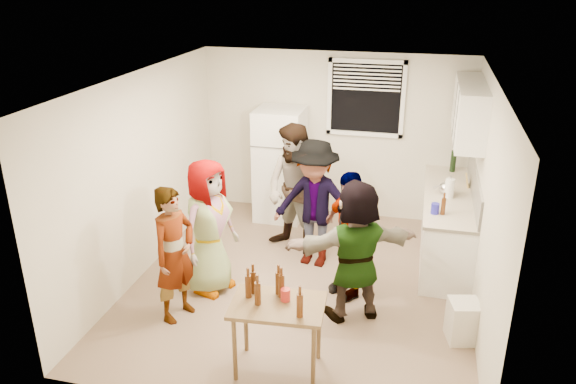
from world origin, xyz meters
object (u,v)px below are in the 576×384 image
(kettle, at_px, (446,194))
(guest_orange, at_px, (353,314))
(beer_bottle_counter, at_px, (442,214))
(guest_black, at_px, (346,293))
(guest_back_right, at_px, (313,262))
(guest_grey, at_px, (212,288))
(beer_bottle_table, at_px, (258,304))
(serving_table, at_px, (278,368))
(guest_stripe, at_px, (180,315))
(red_cup, at_px, (286,300))
(guest_back_left, at_px, (295,250))
(refrigerator, at_px, (280,164))
(blue_cup, at_px, (435,214))
(trash_bin, at_px, (463,319))
(wine_bottle, at_px, (452,171))

(kettle, xyz_separation_m, guest_orange, (-0.95, -1.65, -0.90))
(beer_bottle_counter, distance_m, guest_black, 1.47)
(beer_bottle_counter, relative_size, guest_back_right, 0.12)
(guest_grey, bearing_deg, beer_bottle_table, -121.96)
(serving_table, xyz_separation_m, guest_back_right, (-0.08, 2.14, 0.00))
(beer_bottle_counter, relative_size, guest_grey, 0.12)
(guest_grey, xyz_separation_m, guest_stripe, (-0.15, -0.62, 0.00))
(guest_back_right, distance_m, guest_black, 0.83)
(red_cup, xyz_separation_m, guest_grey, (-1.21, 1.15, -0.73))
(guest_stripe, height_order, guest_back_left, guest_back_left)
(refrigerator, height_order, guest_orange, refrigerator)
(refrigerator, xyz_separation_m, blue_cup, (2.26, -1.42, 0.05))
(trash_bin, relative_size, serving_table, 0.51)
(wine_bottle, bearing_deg, refrigerator, -176.42)
(blue_cup, height_order, beer_bottle_table, blue_cup)
(refrigerator, height_order, guest_back_left, refrigerator)
(beer_bottle_counter, bearing_deg, serving_table, -125.85)
(beer_bottle_counter, bearing_deg, wine_bottle, 84.58)
(wine_bottle, bearing_deg, red_cup, -113.86)
(kettle, relative_size, beer_bottle_table, 1.05)
(serving_table, relative_size, guest_back_right, 0.52)
(refrigerator, height_order, red_cup, refrigerator)
(guest_black, bearing_deg, trash_bin, 23.30)
(beer_bottle_table, bearing_deg, red_cup, 27.47)
(guest_grey, relative_size, guest_back_right, 0.98)
(kettle, bearing_deg, guest_black, -141.46)
(guest_black, bearing_deg, wine_bottle, 109.22)
(beer_bottle_table, height_order, guest_back_right, beer_bottle_table)
(trash_bin, relative_size, guest_back_left, 0.25)
(beer_bottle_counter, bearing_deg, guest_grey, -162.67)
(trash_bin, relative_size, beer_bottle_table, 1.96)
(beer_bottle_counter, distance_m, guest_stripe, 3.25)
(guest_back_right, relative_size, guest_orange, 1.05)
(beer_bottle_table, distance_m, red_cup, 0.26)
(serving_table, bearing_deg, beer_bottle_counter, 54.15)
(refrigerator, bearing_deg, beer_bottle_table, -78.80)
(beer_bottle_table, relative_size, guest_stripe, 0.15)
(wine_bottle, xyz_separation_m, guest_orange, (-1.05, -2.56, -0.90))
(beer_bottle_counter, bearing_deg, trash_bin, -77.11)
(trash_bin, height_order, guest_back_right, trash_bin)
(beer_bottle_counter, distance_m, blue_cup, 0.09)
(wine_bottle, xyz_separation_m, guest_back_left, (-2.02, -1.20, -0.90))
(guest_black, bearing_deg, guest_back_left, -179.60)
(guest_grey, bearing_deg, blue_cup, -51.47)
(refrigerator, bearing_deg, wine_bottle, 3.58)
(wine_bottle, xyz_separation_m, guest_stripe, (-2.93, -3.02, -0.90))
(guest_back_right, bearing_deg, kettle, 29.73)
(beer_bottle_counter, distance_m, beer_bottle_table, 2.67)
(guest_black, height_order, guest_orange, guest_orange)
(wine_bottle, distance_m, beer_bottle_table, 4.10)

